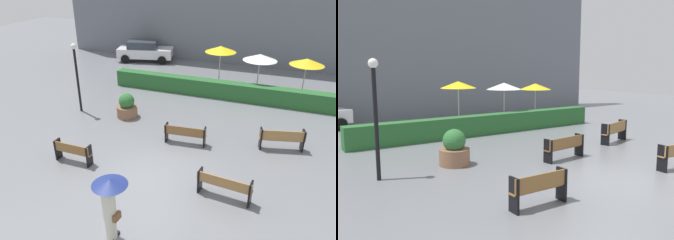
# 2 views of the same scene
# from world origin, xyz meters

# --- Properties ---
(ground_plane) EXTENTS (60.00, 60.00, 0.00)m
(ground_plane) POSITION_xyz_m (0.00, 0.00, 0.00)
(ground_plane) COLOR slate
(bench_mid_center) EXTENTS (1.79, 0.54, 0.83)m
(bench_mid_center) POSITION_xyz_m (0.46, 2.63, 0.49)
(bench_mid_center) COLOR brown
(bench_mid_center) RESTS_ON ground
(bench_far_right) EXTENTS (1.81, 0.79, 0.91)m
(bench_far_right) POSITION_xyz_m (4.28, 3.58, 0.53)
(bench_far_right) COLOR #9E7242
(bench_far_right) RESTS_ON ground
(bench_near_left) EXTENTS (1.55, 0.35, 0.83)m
(bench_near_left) POSITION_xyz_m (-3.07, -0.29, 0.49)
(bench_near_left) COLOR olive
(bench_near_left) RESTS_ON ground
(planter_pot) EXTENTS (1.03, 1.03, 1.22)m
(planter_pot) POSITION_xyz_m (-3.10, 4.17, 0.52)
(planter_pot) COLOR brown
(planter_pot) RESTS_ON ground
(lamp_post) EXTENTS (0.28, 0.28, 3.51)m
(lamp_post) POSITION_xyz_m (-5.65, 3.92, 2.18)
(lamp_post) COLOR black
(lamp_post) RESTS_ON ground
(patio_umbrella_yellow) EXTENTS (1.85, 1.85, 2.52)m
(patio_umbrella_yellow) POSITION_xyz_m (0.12, 10.21, 2.33)
(patio_umbrella_yellow) COLOR silver
(patio_umbrella_yellow) RESTS_ON ground
(patio_umbrella_white) EXTENTS (1.89, 1.89, 2.40)m
(patio_umbrella_white) POSITION_xyz_m (2.50, 9.56, 2.22)
(patio_umbrella_white) COLOR silver
(patio_umbrella_white) RESTS_ON ground
(patio_umbrella_yellow_far) EXTENTS (1.84, 1.84, 2.29)m
(patio_umbrella_yellow_far) POSITION_xyz_m (4.96, 9.97, 2.10)
(patio_umbrella_yellow_far) COLOR silver
(patio_umbrella_yellow_far) RESTS_ON ground
(hedge_strip) EXTENTS (12.92, 0.70, 0.95)m
(hedge_strip) POSITION_xyz_m (0.64, 8.40, 0.48)
(hedge_strip) COLOR #28602D
(hedge_strip) RESTS_ON ground
(building_facade) EXTENTS (28.00, 1.20, 10.16)m
(building_facade) POSITION_xyz_m (0.00, 16.00, 5.08)
(building_facade) COLOR slate
(building_facade) RESTS_ON ground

